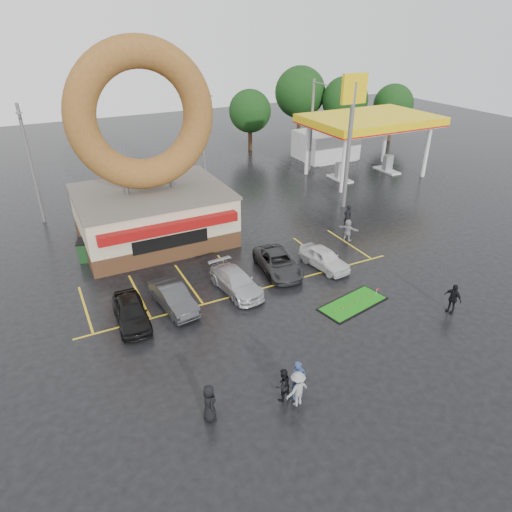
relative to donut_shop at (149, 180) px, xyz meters
name	(u,v)px	position (x,y,z in m)	size (l,w,h in m)	color
ground	(279,322)	(3.00, -12.97, -4.46)	(120.00, 120.00, 0.00)	black
donut_shop	(149,180)	(0.00, 0.00, 0.00)	(10.20, 8.70, 13.50)	#472B19
gas_station	(349,133)	(23.00, 7.97, -0.77)	(12.30, 13.65, 5.90)	silver
shell_sign	(352,117)	(16.00, -0.97, 2.91)	(2.20, 0.36, 10.60)	slate
streetlight_left	(31,162)	(-7.00, 6.95, 0.32)	(0.40, 2.21, 9.00)	slate
streetlight_mid	(203,139)	(7.00, 7.95, 0.32)	(0.40, 2.21, 9.00)	slate
streetlight_right	(312,124)	(19.00, 8.95, 0.32)	(0.40, 2.21, 9.00)	slate
tree_far_a	(345,100)	(29.00, 17.03, 0.72)	(5.60, 5.60, 8.00)	#332114
tree_far_b	(393,104)	(35.00, 15.03, 0.07)	(4.90, 4.90, 7.00)	#332114
tree_far_c	(300,92)	(25.00, 21.03, 1.37)	(6.30, 6.30, 9.00)	#332114
tree_far_d	(250,111)	(17.00, 19.03, 0.07)	(4.90, 4.90, 7.00)	#332114
car_black	(131,312)	(-3.96, -9.47, -3.79)	(1.59, 3.95, 1.35)	black
car_dgrey	(174,297)	(-1.54, -9.12, -3.81)	(1.39, 3.99, 1.32)	#303032
car_silver	(236,282)	(2.27, -9.09, -3.84)	(1.75, 4.32, 1.25)	#B0B1B6
car_grey	(278,263)	(5.57, -8.18, -3.84)	(2.08, 4.51, 1.25)	#2E2E30
car_white	(324,258)	(8.50, -9.03, -3.82)	(1.52, 3.79, 1.29)	silver
person_blue	(298,380)	(1.06, -17.97, -3.54)	(0.68, 0.44, 1.86)	navy
person_blackjkt	(283,385)	(0.43, -17.76, -3.69)	(0.75, 0.59, 1.55)	black
person_hoodie	(298,389)	(0.83, -18.30, -3.63)	(1.08, 0.62, 1.67)	gray
person_bystander	(209,403)	(-2.70, -17.38, -3.62)	(0.82, 0.54, 1.69)	black
person_cameraman	(453,298)	(11.84, -16.33, -3.60)	(1.01, 0.42, 1.72)	black
person_walker_near	(348,230)	(12.25, -6.49, -3.66)	(1.49, 0.48, 1.61)	#9C9C9F
person_walker_far	(347,217)	(13.50, -4.77, -3.51)	(0.70, 0.46, 1.91)	black
dumpster	(93,250)	(-4.50, -1.14, -3.81)	(1.80, 1.20, 1.30)	#1A441E
putting_green	(353,304)	(7.54, -13.35, -4.43)	(4.36, 2.53, 0.51)	black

